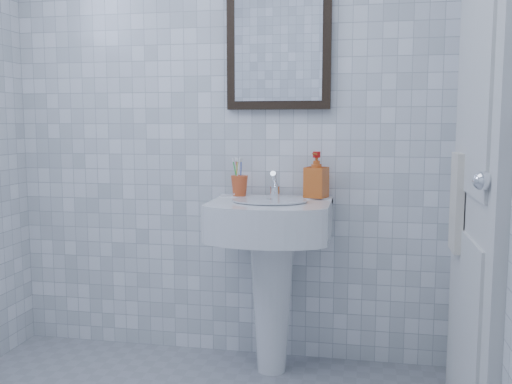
# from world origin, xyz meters

# --- Properties ---
(wall_back) EXTENTS (2.20, 0.02, 2.50)m
(wall_back) POSITION_xyz_m (0.00, 1.20, 1.25)
(wall_back) COLOR white
(wall_back) RESTS_ON ground
(washbasin) EXTENTS (0.54, 0.40, 0.83)m
(washbasin) POSITION_xyz_m (0.27, 0.99, 0.56)
(washbasin) COLOR white
(washbasin) RESTS_ON ground
(faucet) EXTENTS (0.05, 0.11, 0.13)m
(faucet) POSITION_xyz_m (0.27, 1.08, 0.88)
(faucet) COLOR white
(faucet) RESTS_ON washbasin
(toothbrush_cup) EXTENTS (0.10, 0.10, 0.10)m
(toothbrush_cup) POSITION_xyz_m (0.10, 1.09, 0.88)
(toothbrush_cup) COLOR #CF4D24
(toothbrush_cup) RESTS_ON washbasin
(soap_dispenser) EXTENTS (0.12, 0.12, 0.21)m
(soap_dispenser) POSITION_xyz_m (0.47, 1.10, 0.93)
(soap_dispenser) COLOR red
(soap_dispenser) RESTS_ON washbasin
(wall_mirror) EXTENTS (0.50, 0.04, 0.62)m
(wall_mirror) POSITION_xyz_m (0.27, 1.18, 1.55)
(wall_mirror) COLOR black
(wall_mirror) RESTS_ON wall_back
(bathroom_door) EXTENTS (0.04, 0.80, 2.00)m
(bathroom_door) POSITION_xyz_m (1.08, 0.55, 1.00)
(bathroom_door) COLOR silver
(bathroom_door) RESTS_ON ground
(towel_ring) EXTENTS (0.01, 0.18, 0.18)m
(towel_ring) POSITION_xyz_m (1.06, 0.72, 1.05)
(towel_ring) COLOR white
(towel_ring) RESTS_ON wall_right
(hand_towel) EXTENTS (0.03, 0.16, 0.38)m
(hand_towel) POSITION_xyz_m (1.04, 0.72, 0.87)
(hand_towel) COLOR silver
(hand_towel) RESTS_ON towel_ring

